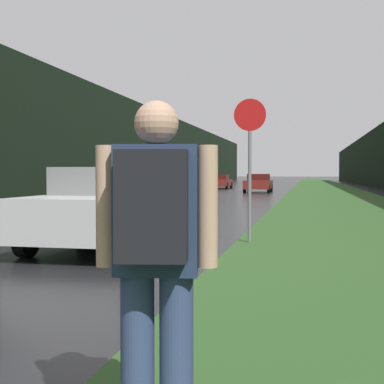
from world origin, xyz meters
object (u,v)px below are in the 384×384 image
object	(u,v)px
car_passing_near	(106,208)
hitchhiker_with_backpack	(156,252)
car_passing_far	(258,183)
stop_sign	(250,156)
car_oncoming	(220,181)

from	to	relation	value
car_passing_near	hitchhiker_with_backpack	bearing A→B (deg)	113.30
hitchhiker_with_backpack	car_passing_far	distance (m)	38.81
hitchhiker_with_backpack	car_passing_near	distance (m)	7.52
car_passing_far	hitchhiker_with_backpack	bearing A→B (deg)	94.39
stop_sign	car_oncoming	xyz separation A→B (m)	(-7.11, 39.83, -1.08)
car_passing_far	stop_sign	bearing A→B (deg)	94.81
stop_sign	car_passing_near	bearing A→B (deg)	-151.97
car_passing_near	car_oncoming	xyz separation A→B (m)	(-4.55, 41.19, -0.08)
car_oncoming	car_passing_far	bearing A→B (deg)	-64.17
stop_sign	car_oncoming	bearing A→B (deg)	100.12
car_passing_near	stop_sign	bearing A→B (deg)	-151.97
car_passing_far	car_oncoming	world-z (taller)	car_passing_far
car_oncoming	stop_sign	bearing A→B (deg)	-79.88
car_passing_far	car_passing_near	bearing A→B (deg)	90.00
car_passing_far	car_oncoming	distance (m)	10.44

